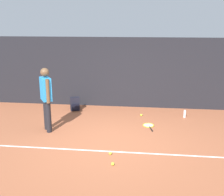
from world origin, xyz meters
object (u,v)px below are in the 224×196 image
at_px(tennis_racket, 149,126).
at_px(tennis_ball_near_player, 141,115).
at_px(backpack, 75,104).
at_px(tennis_player, 46,96).
at_px(tennis_ball_by_fence, 113,164).
at_px(tennis_ball_mid_court, 110,153).
at_px(water_bottle, 185,114).

bearing_deg(tennis_racket, tennis_ball_near_player, 0.48).
height_order(tennis_racket, backpack, backpack).
height_order(tennis_player, tennis_ball_by_fence, tennis_player).
xyz_separation_m(tennis_ball_mid_court, water_bottle, (1.95, 2.72, 0.08)).
bearing_deg(tennis_player, tennis_ball_near_player, -91.87).
bearing_deg(tennis_ball_by_fence, tennis_racket, 72.18).
bearing_deg(tennis_ball_near_player, tennis_player, -149.01).
xyz_separation_m(backpack, water_bottle, (3.50, -0.31, -0.09)).
bearing_deg(tennis_ball_mid_court, tennis_racket, 65.30).
height_order(tennis_ball_near_player, tennis_ball_mid_court, same).
distance_m(backpack, tennis_ball_by_fence, 3.88).
bearing_deg(tennis_player, tennis_ball_mid_court, -156.27).
xyz_separation_m(tennis_ball_near_player, water_bottle, (1.31, 0.02, 0.08)).
bearing_deg(water_bottle, tennis_ball_by_fence, -120.02).
bearing_deg(tennis_player, backpack, -41.89).
bearing_deg(tennis_player, water_bottle, -101.20).
height_order(tennis_player, tennis_ball_near_player, tennis_player).
xyz_separation_m(tennis_player, tennis_ball_mid_court, (1.84, -1.21, -0.93)).
height_order(tennis_ball_near_player, tennis_ball_by_fence, same).
bearing_deg(tennis_player, tennis_ball_by_fence, -163.70).
distance_m(tennis_player, tennis_ball_mid_court, 2.39).
height_order(backpack, tennis_ball_by_fence, backpack).
bearing_deg(backpack, tennis_player, -118.31).
xyz_separation_m(tennis_racket, tennis_ball_mid_court, (-0.85, -1.86, 0.02)).
distance_m(tennis_racket, water_bottle, 1.39).
bearing_deg(tennis_ball_mid_court, water_bottle, 54.36).
xyz_separation_m(backpack, tennis_ball_near_player, (2.19, -0.33, -0.18)).
bearing_deg(tennis_ball_mid_court, tennis_player, 146.58).
bearing_deg(tennis_ball_by_fence, tennis_ball_near_player, 80.53).
relative_size(tennis_player, tennis_ball_mid_court, 25.76).
height_order(tennis_ball_by_fence, tennis_ball_mid_court, same).
distance_m(backpack, tennis_ball_near_player, 2.22).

